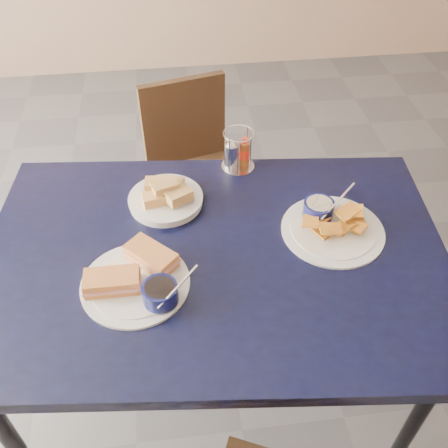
{
  "coord_description": "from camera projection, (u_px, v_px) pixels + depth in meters",
  "views": [
    {
      "loc": [
        -0.16,
        -1.07,
        1.76
      ],
      "look_at": [
        -0.04,
        -0.09,
        0.82
      ],
      "focal_mm": 40.0,
      "sensor_mm": 36.0,
      "label": 1
    }
  ],
  "objects": [
    {
      "name": "ground",
      "position": [
        230.0,
        354.0,
        2.0
      ],
      "size": [
        6.0,
        6.0,
        0.0
      ],
      "primitive_type": "plane",
      "color": "#4C4C50",
      "rests_on": "ground"
    },
    {
      "name": "dining_table",
      "position": [
        215.0,
        268.0,
        1.42
      ],
      "size": [
        1.37,
        0.99,
        0.75
      ],
      "color": "black",
      "rests_on": "ground"
    },
    {
      "name": "chair_far",
      "position": [
        196.0,
        158.0,
        2.2
      ],
      "size": [
        0.45,
        0.44,
        0.78
      ],
      "color": "#321E10",
      "rests_on": "ground"
    },
    {
      "name": "sandwich_plate",
      "position": [
        138.0,
        278.0,
        1.28
      ],
      "size": [
        0.31,
        0.29,
        0.12
      ],
      "color": "white",
      "rests_on": "dining_table"
    },
    {
      "name": "plantain_plate",
      "position": [
        329.0,
        223.0,
        1.44
      ],
      "size": [
        0.3,
        0.3,
        0.12
      ],
      "color": "white",
      "rests_on": "dining_table"
    },
    {
      "name": "bread_basket",
      "position": [
        166.0,
        197.0,
        1.51
      ],
      "size": [
        0.22,
        0.22,
        0.08
      ],
      "color": "white",
      "rests_on": "dining_table"
    },
    {
      "name": "condiment_caddy",
      "position": [
        237.0,
        153.0,
        1.62
      ],
      "size": [
        0.11,
        0.11,
        0.14
      ],
      "color": "silver",
      "rests_on": "dining_table"
    }
  ]
}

